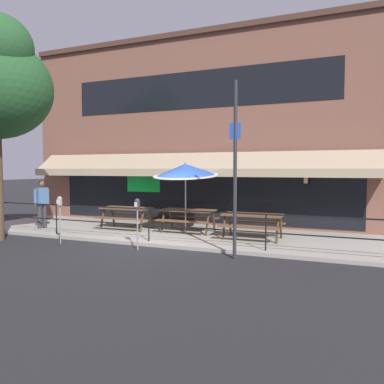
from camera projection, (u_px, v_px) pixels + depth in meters
name	position (u px, v px, depth m)	size (l,w,h in m)	color
ground_plane	(144.00, 246.00, 10.78)	(120.00, 120.00, 0.00)	#232326
patio_deck	(173.00, 234.00, 12.62)	(15.00, 4.00, 0.10)	#9E998E
restaurant_building	(197.00, 131.00, 14.46)	(15.00, 1.60, 7.46)	brown
patio_railing	(149.00, 218.00, 11.01)	(13.84, 0.04, 0.97)	black
picnic_table_left	(127.00, 212.00, 13.29)	(1.80, 1.42, 0.76)	brown
picnic_table_centre	(188.00, 214.00, 12.61)	(1.80, 1.42, 0.76)	brown
picnic_table_right	(252.00, 219.00, 11.34)	(1.80, 1.42, 0.76)	brown
patio_umbrella_centre	(186.00, 170.00, 12.31)	(2.14, 2.14, 2.39)	#B7B2A8
pedestrian_walking	(42.00, 202.00, 13.46)	(0.31, 0.61, 1.71)	#333338
parking_meter_near	(60.00, 205.00, 11.09)	(0.15, 0.16, 1.42)	gray
parking_meter_far	(137.00, 208.00, 10.23)	(0.15, 0.16, 1.42)	gray
street_sign_pole	(235.00, 168.00, 9.16)	(0.28, 0.09, 4.37)	#2D2D33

